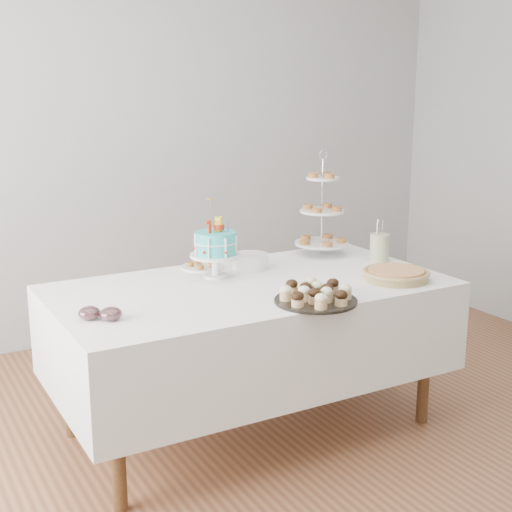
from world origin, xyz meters
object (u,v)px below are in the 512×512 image
plate_stack (250,261)px  jam_bowl_b (89,313)px  pie (396,274)px  cupcake_tray (316,293)px  birthday_cake (216,256)px  tiered_stand (322,212)px  utensil_pitcher (379,247)px  pastry_plate (203,265)px  jam_bowl_a (111,314)px  table (250,328)px

plate_stack → jam_bowl_b: 1.07m
pie → cupcake_tray: bearing=-168.5°
birthday_cake → plate_stack: 0.26m
cupcake_tray → tiered_stand: size_ratio=0.63×
birthday_cake → tiered_stand: (0.75, 0.15, 0.14)m
pie → tiered_stand: bearing=91.5°
pie → utensil_pitcher: 0.38m
cupcake_tray → plate_stack: size_ratio=1.91×
birthday_cake → pastry_plate: size_ratio=1.76×
cupcake_tray → plate_stack: bearing=87.0°
pie → tiered_stand: (-0.02, 0.63, 0.22)m
pie → jam_bowl_a: size_ratio=3.56×
tiered_stand → utensil_pitcher: (0.18, -0.29, -0.17)m
pie → plate_stack: bearing=133.0°
table → cupcake_tray: 0.50m
pie → plate_stack: size_ratio=1.72×
birthday_cake → jam_bowl_b: birthday_cake is taller
table → pastry_plate: 0.47m
cupcake_tray → table: bearing=106.0°
birthday_cake → pie: (0.76, -0.48, -0.08)m
cupcake_tray → utensil_pitcher: bearing=32.1°
table → pastry_plate: (-0.07, 0.40, 0.24)m
table → cupcake_tray: cupcake_tray is taller
plate_stack → utensil_pitcher: size_ratio=0.84×
plate_stack → utensil_pitcher: (0.69, -0.22, 0.05)m
jam_bowl_b → plate_stack: bearing=22.5°
birthday_cake → cupcake_tray: (0.21, -0.59, -0.07)m
utensil_pitcher → table: bearing=-156.9°
table → utensil_pitcher: utensil_pitcher is taller
jam_bowl_a → utensil_pitcher: utensil_pitcher is taller
utensil_pitcher → jam_bowl_b: bearing=-154.1°
table → tiered_stand: size_ratio=3.23×
tiered_stand → jam_bowl_b: bearing=-162.1°
pie → tiered_stand: 0.67m
table → cupcake_tray: bearing=-74.0°
plate_stack → jam_bowl_a: plate_stack is taller
pastry_plate → table: bearing=-80.2°
jam_bowl_b → utensil_pitcher: 1.69m
jam_bowl_a → jam_bowl_b: size_ratio=1.01×
birthday_cake → tiered_stand: 0.77m
pastry_plate → utensil_pitcher: bearing=-20.8°
table → birthday_cake: size_ratio=4.79×
cupcake_tray → utensil_pitcher: utensil_pitcher is taller
plate_stack → pastry_plate: (-0.22, 0.13, -0.02)m
cupcake_tray → jam_bowl_a: 0.91m
jam_bowl_b → utensil_pitcher: size_ratio=0.40×
jam_bowl_a → pie: bearing=-3.8°
jam_bowl_a → plate_stack: bearing=26.9°
birthday_cake → jam_bowl_b: 0.82m
pie → plate_stack: (-0.52, 0.56, 0.01)m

